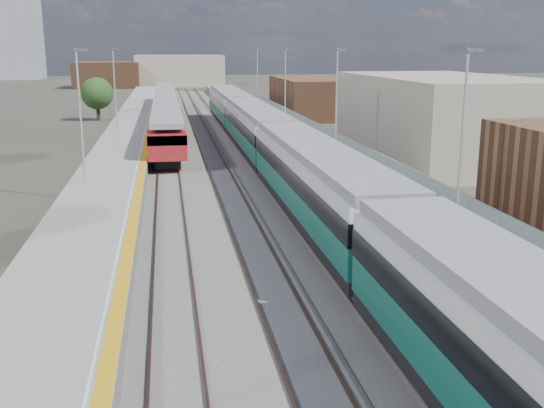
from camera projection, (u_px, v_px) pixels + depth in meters
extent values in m
plane|color=#47443A|center=(234.00, 152.00, 53.34)|extent=(320.00, 320.00, 0.00)
cube|color=#565451|center=(205.00, 148.00, 55.37)|extent=(10.50, 155.00, 0.06)
cube|color=#4C3323|center=(237.00, 142.00, 58.23)|extent=(0.07, 160.00, 0.14)
cube|color=#4C3323|center=(252.00, 142.00, 58.46)|extent=(0.07, 160.00, 0.14)
cube|color=#4C3323|center=(198.00, 143.00, 57.67)|extent=(0.07, 160.00, 0.14)
cube|color=#4C3323|center=(214.00, 143.00, 57.90)|extent=(0.07, 160.00, 0.14)
cube|color=#4C3323|center=(159.00, 144.00, 57.11)|extent=(0.07, 160.00, 0.14)
cube|color=#4C3323|center=(175.00, 144.00, 57.34)|extent=(0.07, 160.00, 0.14)
cube|color=gray|center=(233.00, 143.00, 58.18)|extent=(0.08, 160.00, 0.10)
cube|color=gray|center=(218.00, 143.00, 57.96)|extent=(0.08, 160.00, 0.10)
cube|color=slate|center=(290.00, 141.00, 56.45)|extent=(4.70, 155.00, 1.00)
cube|color=gray|center=(290.00, 135.00, 56.33)|extent=(4.70, 155.00, 0.03)
cube|color=gold|center=(266.00, 136.00, 55.99)|extent=(0.40, 155.00, 0.01)
cube|color=gray|center=(314.00, 128.00, 56.54)|extent=(0.06, 155.00, 1.20)
cylinder|color=#9EA0A3|center=(462.00, 140.00, 26.43)|extent=(0.12, 0.12, 7.50)
cube|color=#4C4C4F|center=(474.00, 50.00, 25.60)|extent=(0.70, 0.18, 0.14)
cylinder|color=#9EA0A3|center=(336.00, 102.00, 45.59)|extent=(0.12, 0.12, 7.50)
cube|color=#4C4C4F|center=(341.00, 49.00, 44.76)|extent=(0.70, 0.18, 0.14)
cylinder|color=#9EA0A3|center=(285.00, 86.00, 64.75)|extent=(0.12, 0.12, 7.50)
cube|color=#4C4C4F|center=(288.00, 49.00, 63.92)|extent=(0.70, 0.18, 0.14)
cylinder|color=#9EA0A3|center=(257.00, 77.00, 83.91)|extent=(0.12, 0.12, 7.50)
cube|color=#4C4C4F|center=(259.00, 49.00, 83.09)|extent=(0.70, 0.18, 0.14)
cube|color=slate|center=(125.00, 145.00, 54.18)|extent=(4.30, 155.00, 1.00)
cube|color=gray|center=(125.00, 139.00, 54.05)|extent=(4.30, 155.00, 0.03)
cube|color=gold|center=(148.00, 138.00, 54.35)|extent=(0.45, 155.00, 0.01)
cube|color=silver|center=(143.00, 138.00, 54.30)|extent=(0.08, 155.00, 0.01)
cylinder|color=#9EA0A3|center=(81.00, 117.00, 35.25)|extent=(0.12, 0.12, 7.50)
cube|color=#4C4C4F|center=(80.00, 50.00, 34.42)|extent=(0.70, 0.18, 0.14)
cylinder|color=#9EA0A3|center=(115.00, 89.00, 60.16)|extent=(0.12, 0.12, 7.50)
cube|color=#4C4C4F|center=(115.00, 49.00, 59.33)|extent=(0.70, 0.18, 0.14)
cube|color=#A49D83|center=(441.00, 117.00, 50.34)|extent=(11.00, 22.00, 6.40)
cube|color=brown|center=(311.00, 97.00, 81.67)|extent=(8.00, 18.00, 4.80)
cube|color=#A49D83|center=(179.00, 70.00, 148.00)|extent=(20.00, 14.00, 7.00)
cube|color=brown|center=(107.00, 75.00, 140.82)|extent=(14.00, 12.00, 5.60)
cube|color=gray|center=(17.00, 6.00, 175.54)|extent=(11.00, 11.00, 40.00)
cube|color=black|center=(318.00, 210.00, 30.53)|extent=(2.88, 20.66, 0.49)
cube|color=#105341|center=(318.00, 193.00, 30.32)|extent=(2.99, 20.66, 1.21)
cube|color=black|center=(318.00, 173.00, 30.10)|extent=(3.05, 20.66, 0.83)
cube|color=white|center=(318.00, 160.00, 29.94)|extent=(2.99, 20.66, 0.51)
cube|color=gray|center=(319.00, 150.00, 29.83)|extent=(2.65, 20.66, 0.42)
cube|color=black|center=(256.00, 146.00, 50.80)|extent=(2.88, 20.66, 0.49)
cube|color=#105341|center=(256.00, 135.00, 50.60)|extent=(2.99, 20.66, 1.21)
cube|color=black|center=(256.00, 123.00, 50.37)|extent=(3.05, 20.66, 0.83)
cube|color=white|center=(256.00, 115.00, 50.22)|extent=(2.99, 20.66, 0.51)
cube|color=gray|center=(256.00, 109.00, 50.11)|extent=(2.65, 20.66, 0.42)
cube|color=black|center=(230.00, 118.00, 71.08)|extent=(2.88, 20.66, 0.49)
cube|color=#105341|center=(229.00, 110.00, 70.88)|extent=(2.99, 20.66, 1.21)
cube|color=black|center=(229.00, 102.00, 70.65)|extent=(3.05, 20.66, 0.83)
cube|color=white|center=(229.00, 96.00, 70.49)|extent=(2.99, 20.66, 0.51)
cube|color=gray|center=(229.00, 92.00, 70.39)|extent=(2.65, 20.66, 0.42)
cube|color=black|center=(168.00, 149.00, 52.00)|extent=(1.80, 15.31, 0.63)
cube|color=maroon|center=(167.00, 131.00, 51.64)|extent=(2.65, 18.01, 1.90)
cube|color=black|center=(167.00, 125.00, 51.53)|extent=(2.71, 18.01, 0.66)
cube|color=gray|center=(166.00, 114.00, 51.30)|extent=(2.37, 18.01, 0.38)
cube|color=black|center=(166.00, 124.00, 69.73)|extent=(1.80, 15.31, 0.63)
cube|color=maroon|center=(166.00, 110.00, 69.37)|extent=(2.65, 18.01, 1.90)
cube|color=black|center=(166.00, 106.00, 69.26)|extent=(2.71, 18.01, 0.66)
cube|color=gray|center=(165.00, 97.00, 69.04)|extent=(2.37, 18.01, 0.38)
cube|color=black|center=(166.00, 108.00, 87.47)|extent=(1.80, 15.31, 0.63)
cube|color=maroon|center=(165.00, 97.00, 87.11)|extent=(2.65, 18.01, 1.90)
cube|color=black|center=(165.00, 94.00, 87.00)|extent=(2.71, 18.01, 0.66)
cube|color=gray|center=(165.00, 87.00, 86.77)|extent=(2.37, 18.01, 0.38)
cylinder|color=#382619|center=(98.00, 113.00, 76.63)|extent=(0.44, 0.44, 1.81)
sphere|color=#1F3E18|center=(97.00, 93.00, 76.07)|extent=(3.81, 3.81, 3.81)
cylinder|color=#382619|center=(442.00, 118.00, 69.98)|extent=(0.44, 0.44, 2.06)
sphere|color=#1F3E18|center=(444.00, 93.00, 69.34)|extent=(4.36, 4.36, 4.36)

